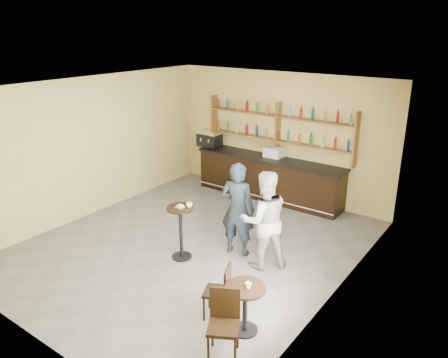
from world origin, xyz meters
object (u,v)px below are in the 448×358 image
Objects in this scene: man_main at (238,209)px; patron_second at (264,220)px; pedestal_table at (181,233)px; chair_south at (223,326)px; pastry_case at (274,153)px; chair_west at (217,291)px; espresso_machine at (210,138)px; cafe_table at (245,309)px; bar_counter at (269,178)px.

man_main reaches higher than patron_second.
chair_south is at bearing -37.23° from pedestal_table.
patron_second reaches higher than chair_south.
pastry_case reaches higher than chair_west.
patron_second reaches higher than pastry_case.
patron_second reaches higher than espresso_machine.
espresso_machine is 0.83× the size of cafe_table.
chair_south is at bearing 19.45° from chair_west.
man_main reaches higher than chair_south.
pedestal_table is at bearing 114.06° from chair_south.
pedestal_table is (0.10, -3.66, -0.70)m from pastry_case.
pastry_case is 0.44× the size of pedestal_table.
pedestal_table is 1.40× the size of cafe_table.
chair_south is at bearing -51.26° from espresso_machine.
man_main is (0.99, -2.88, 0.39)m from bar_counter.
pastry_case reaches higher than chair_south.
chair_south reaches higher than chair_west.
patron_second is at bearing 25.17° from pedestal_table.
cafe_table is (4.31, -4.76, -0.93)m from espresso_machine.
patron_second reaches higher than bar_counter.
bar_counter is at bearing 178.21° from chair_west.
pedestal_table is 1.17m from man_main.
chair_west is at bearing 50.27° from patron_second.
pastry_case is at bearing 0.00° from bar_counter.
cafe_table is 0.41× the size of patron_second.
chair_south is at bearing -72.93° from pastry_case.
man_main is at bearing 126.95° from cafe_table.
pastry_case is 0.61× the size of cafe_table.
cafe_table is at bearing 66.65° from patron_second.
patron_second is (1.52, -2.99, -0.29)m from pastry_case.
chair_west is (1.72, -4.71, -0.79)m from pastry_case.
espresso_machine is 0.65× the size of chair_south.
man_main is 2.47× the size of cafe_table.
patron_second is at bearing 163.51° from chair_west.
chair_south is (2.23, -1.69, -0.05)m from pedestal_table.
chair_west is at bearing 104.00° from chair_south.
bar_counter is 3.67m from pedestal_table.
bar_counter is at bearing 173.62° from pastry_case.
chair_west is at bearing -32.64° from pedestal_table.
pedestal_table is at bearing -60.19° from espresso_machine.
patron_second is at bearing 113.15° from cafe_table.
pastry_case is (0.13, 0.00, 0.68)m from bar_counter.
patron_second is at bearing 80.07° from chair_south.
man_main is (0.86, -2.88, -0.29)m from pastry_case.
bar_counter is 5.30× the size of cafe_table.
patron_second is at bearing 156.22° from man_main.
espresso_machine is at bearing -164.61° from chair_west.
man_main is at bearing 45.92° from pedestal_table.
chair_south is at bearing -65.42° from bar_counter.
man_main reaches higher than pastry_case.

